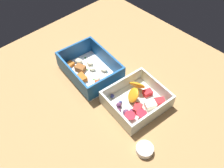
# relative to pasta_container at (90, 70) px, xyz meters

# --- Properties ---
(table_surface) EXTENTS (0.80, 0.80, 0.02)m
(table_surface) POSITION_rel_pasta_container_xyz_m (-0.08, -0.00, -0.03)
(table_surface) COLOR #9E7547
(table_surface) RESTS_ON ground
(pasta_container) EXTENTS (0.20, 0.15, 0.06)m
(pasta_container) POSITION_rel_pasta_container_xyz_m (0.00, 0.00, 0.00)
(pasta_container) COLOR white
(pasta_container) RESTS_ON table_surface
(fruit_bowl) EXTENTS (0.16, 0.17, 0.05)m
(fruit_bowl) POSITION_rel_pasta_container_xyz_m (-0.19, -0.02, -0.00)
(fruit_bowl) COLOR silver
(fruit_bowl) RESTS_ON table_surface
(paper_cup_liner) EXTENTS (0.04, 0.04, 0.02)m
(paper_cup_liner) POSITION_rel_pasta_container_xyz_m (-0.30, 0.07, -0.01)
(paper_cup_liner) COLOR white
(paper_cup_liner) RESTS_ON table_surface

